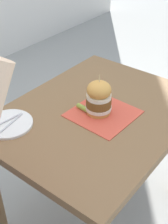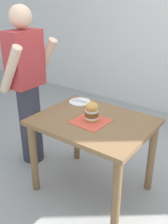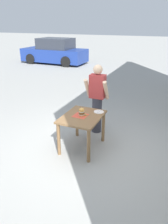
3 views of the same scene
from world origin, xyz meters
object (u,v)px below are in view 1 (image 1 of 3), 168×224
(patio_table, at_px, (96,133))
(side_plate_with_forks, at_px, (9,124))
(sandwich, at_px, (99,98))
(pickle_spear, at_px, (84,108))

(patio_table, xyz_separation_m, side_plate_with_forks, (0.25, 0.34, 0.14))
(patio_table, bearing_deg, sandwich, 155.88)
(patio_table, relative_size, pickle_spear, 12.34)
(pickle_spear, relative_size, side_plate_with_forks, 0.37)
(pickle_spear, bearing_deg, side_plate_with_forks, 55.73)
(side_plate_with_forks, bearing_deg, pickle_spear, -124.27)
(patio_table, height_order, sandwich, sandwich)
(pickle_spear, distance_m, side_plate_with_forks, 0.36)
(sandwich, bearing_deg, pickle_spear, 26.72)
(pickle_spear, xyz_separation_m, side_plate_with_forks, (0.20, 0.30, -0.01))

